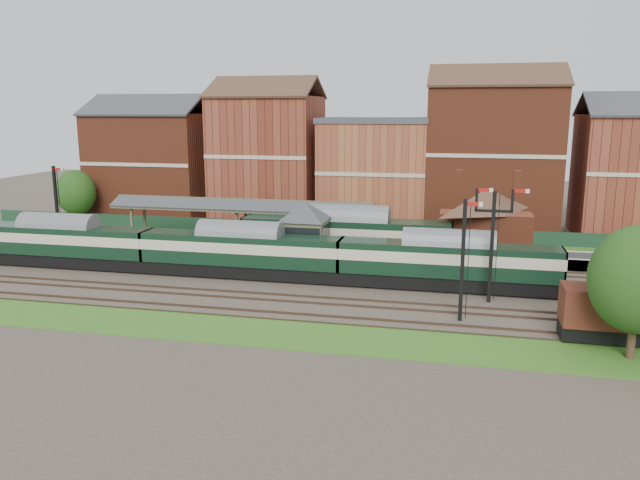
% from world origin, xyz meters
% --- Properties ---
extents(ground, '(160.00, 160.00, 0.00)m').
position_xyz_m(ground, '(0.00, 0.00, 0.00)').
color(ground, '#473D33').
rests_on(ground, ground).
extents(grass_back, '(90.00, 4.50, 0.06)m').
position_xyz_m(grass_back, '(0.00, 16.00, 0.03)').
color(grass_back, '#2D6619').
rests_on(grass_back, ground).
extents(grass_front, '(90.00, 5.00, 0.06)m').
position_xyz_m(grass_front, '(0.00, -12.00, 0.03)').
color(grass_front, '#2D6619').
rests_on(grass_front, ground).
extents(fence, '(90.00, 0.12, 1.50)m').
position_xyz_m(fence, '(0.00, 18.00, 0.75)').
color(fence, '#193823').
rests_on(fence, ground).
extents(platform, '(55.00, 3.40, 1.00)m').
position_xyz_m(platform, '(-5.00, 9.75, 0.50)').
color(platform, '#2D2D2D').
rests_on(platform, ground).
extents(signal_box, '(5.40, 5.40, 6.00)m').
position_xyz_m(signal_box, '(-3.00, 3.25, 3.19)').
color(signal_box, '#667654').
rests_on(signal_box, ground).
extents(brick_hut, '(3.20, 2.64, 2.94)m').
position_xyz_m(brick_hut, '(5.00, 3.25, 1.20)').
color(brick_hut, maroon).
rests_on(brick_hut, ground).
extents(station_building, '(8.10, 8.10, 5.90)m').
position_xyz_m(station_building, '(12.00, 9.75, 3.96)').
color(station_building, brown).
rests_on(station_building, platform).
extents(canopy, '(26.00, 3.89, 4.08)m').
position_xyz_m(canopy, '(-11.00, 9.75, 4.58)').
color(canopy, brown).
rests_on(canopy, platform).
extents(semaphore_bracket, '(3.60, 0.25, 8.18)m').
position_xyz_m(semaphore_bracket, '(12.04, -2.50, 4.63)').
color(semaphore_bracket, black).
rests_on(semaphore_bracket, ground).
extents(semaphore_platform_end, '(1.23, 0.25, 8.00)m').
position_xyz_m(semaphore_platform_end, '(-29.98, 8.00, 4.16)').
color(semaphore_platform_end, black).
rests_on(semaphore_platform_end, ground).
extents(semaphore_siding, '(1.23, 0.25, 8.00)m').
position_xyz_m(semaphore_siding, '(10.02, -7.00, 4.16)').
color(semaphore_siding, black).
rests_on(semaphore_siding, ground).
extents(town_backdrop, '(69.00, 10.00, 16.00)m').
position_xyz_m(town_backdrop, '(-0.18, 25.00, 7.00)').
color(town_backdrop, brown).
rests_on(town_backdrop, ground).
extents(dmu_train, '(49.80, 2.62, 3.83)m').
position_xyz_m(dmu_train, '(-7.58, 0.00, 2.25)').
color(dmu_train, black).
rests_on(dmu_train, ground).
extents(platform_railcar, '(18.67, 2.94, 4.30)m').
position_xyz_m(platform_railcar, '(-0.07, 6.50, 2.51)').
color(platform_railcar, black).
rests_on(platform_railcar, ground).
extents(goods_van_a, '(5.72, 2.48, 3.47)m').
position_xyz_m(goods_van_a, '(18.70, -9.00, 1.98)').
color(goods_van_a, black).
rests_on(goods_van_a, ground).
extents(tree_far, '(5.15, 5.15, 7.52)m').
position_xyz_m(tree_far, '(19.19, -11.58, 4.54)').
color(tree_far, '#382619').
rests_on(tree_far, ground).
extents(tree_back, '(4.55, 4.55, 6.65)m').
position_xyz_m(tree_back, '(-34.14, 17.47, 4.02)').
color(tree_back, '#382619').
rests_on(tree_back, ground).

